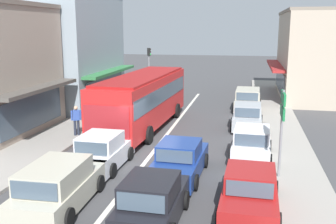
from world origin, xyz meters
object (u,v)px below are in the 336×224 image
at_px(traffic_light_downstreet, 149,63).
at_px(directional_road_sign, 282,113).
at_px(hatchback_queue_gap_filler, 103,152).
at_px(parked_hatchback_kerb_third, 247,117).
at_px(parked_sedan_kerb_front, 250,192).
at_px(pedestrian_browsing_midblock, 126,95).
at_px(wagon_queue_far_back, 59,186).
at_px(pedestrian_with_handbag_near, 77,119).
at_px(city_bus, 143,98).
at_px(parked_wagon_kerb_rear, 248,100).
at_px(hatchback_adjacent_lane_trail, 152,202).
at_px(pedestrian_far_walker, 132,88).
at_px(sedan_adjacent_lane_lead, 180,161).
at_px(parked_hatchback_kerb_second, 251,144).

relative_size(traffic_light_downstreet, directional_road_sign, 1.17).
xyz_separation_m(hatchback_queue_gap_filler, parked_hatchback_kerb_third, (6.02, 8.11, 0.00)).
xyz_separation_m(parked_hatchback_kerb_third, traffic_light_downstreet, (-8.65, 10.34, 2.15)).
xyz_separation_m(parked_sedan_kerb_front, pedestrian_browsing_midblock, (-9.01, 15.22, 0.40)).
height_order(wagon_queue_far_back, traffic_light_downstreet, traffic_light_downstreet).
distance_m(directional_road_sign, pedestrian_with_handbag_near, 11.30).
bearing_deg(city_bus, parked_wagon_kerb_rear, 48.81).
bearing_deg(parked_hatchback_kerb_third, pedestrian_with_handbag_near, -156.85).
xyz_separation_m(hatchback_adjacent_lane_trail, traffic_light_downstreet, (-5.89, 22.81, 2.15)).
distance_m(hatchback_queue_gap_filler, parked_sedan_kerb_front, 6.83).
bearing_deg(parked_wagon_kerb_rear, pedestrian_far_walker, 169.10).
distance_m(traffic_light_downstreet, pedestrian_browsing_midblock, 6.39).
relative_size(hatchback_queue_gap_filler, directional_road_sign, 1.04).
xyz_separation_m(pedestrian_browsing_midblock, pedestrian_far_walker, (-0.53, 3.25, -0.00)).
height_order(wagon_queue_far_back, hatchback_adjacent_lane_trail, wagon_queue_far_back).
xyz_separation_m(parked_wagon_kerb_rear, traffic_light_downstreet, (-8.63, 4.69, 2.11)).
bearing_deg(wagon_queue_far_back, hatchback_adjacent_lane_trail, -8.11).
distance_m(parked_hatchback_kerb_third, traffic_light_downstreet, 13.65).
height_order(wagon_queue_far_back, parked_sedan_kerb_front, wagon_queue_far_back).
distance_m(city_bus, pedestrian_browsing_midblock, 6.19).
bearing_deg(hatchback_queue_gap_filler, pedestrian_browsing_midblock, 102.94).
distance_m(parked_sedan_kerb_front, directional_road_sign, 3.84).
relative_size(wagon_queue_far_back, traffic_light_downstreet, 1.08).
distance_m(parked_sedan_kerb_front, pedestrian_browsing_midblock, 17.70).
bearing_deg(parked_wagon_kerb_rear, sedan_adjacent_lane_lead, -100.44).
height_order(city_bus, sedan_adjacent_lane_lead, city_bus).
distance_m(sedan_adjacent_lane_lead, pedestrian_with_handbag_near, 7.94).
relative_size(wagon_queue_far_back, pedestrian_far_walker, 2.78).
height_order(hatchback_queue_gap_filler, pedestrian_far_walker, pedestrian_far_walker).
relative_size(traffic_light_downstreet, pedestrian_with_handbag_near, 2.58).
bearing_deg(parked_hatchback_kerb_third, pedestrian_far_walker, 141.55).
height_order(sedan_adjacent_lane_lead, parked_sedan_kerb_front, same).
height_order(sedan_adjacent_lane_lead, pedestrian_browsing_midblock, pedestrian_browsing_midblock).
bearing_deg(directional_road_sign, parked_hatchback_kerb_second, 114.75).
height_order(sedan_adjacent_lane_lead, parked_hatchback_kerb_third, parked_hatchback_kerb_third).
height_order(parked_hatchback_kerb_second, directional_road_sign, directional_road_sign).
relative_size(hatchback_queue_gap_filler, pedestrian_far_walker, 2.29).
xyz_separation_m(wagon_queue_far_back, parked_sedan_kerb_front, (6.24, 0.98, -0.08)).
height_order(city_bus, parked_hatchback_kerb_second, city_bus).
distance_m(parked_sedan_kerb_front, parked_wagon_kerb_rear, 16.67).
bearing_deg(pedestrian_with_handbag_near, parked_hatchback_kerb_second, -10.68).
bearing_deg(pedestrian_with_handbag_near, parked_sedan_kerb_front, -37.56).
height_order(sedan_adjacent_lane_lead, pedestrian_with_handbag_near, pedestrian_with_handbag_near).
bearing_deg(wagon_queue_far_back, pedestrian_browsing_midblock, 99.72).
relative_size(hatchback_queue_gap_filler, parked_hatchback_kerb_third, 1.00).
xyz_separation_m(hatchback_queue_gap_filler, parked_sedan_kerb_front, (6.18, -2.91, -0.05)).
bearing_deg(sedan_adjacent_lane_lead, hatchback_adjacent_lane_trail, -92.13).
distance_m(parked_wagon_kerb_rear, traffic_light_downstreet, 10.05).
distance_m(parked_wagon_kerb_rear, directional_road_sign, 13.83).
relative_size(traffic_light_downstreet, pedestrian_far_walker, 2.58).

